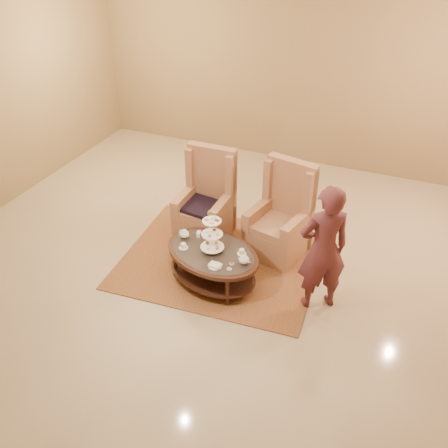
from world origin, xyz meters
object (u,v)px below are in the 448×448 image
at_px(armchair_right, 281,223).
at_px(tea_table, 212,257).
at_px(armchair_left, 207,207).
at_px(person, 323,249).

bearing_deg(armchair_right, tea_table, -107.89).
height_order(armchair_left, armchair_right, armchair_right).
relative_size(tea_table, person, 0.91).
distance_m(tea_table, person, 1.47).
bearing_deg(person, tea_table, -29.92).
relative_size(armchair_right, person, 0.80).
relative_size(tea_table, armchair_right, 1.13).
bearing_deg(person, armchair_left, -59.36).
height_order(tea_table, armchair_left, armchair_left).
xyz_separation_m(armchair_right, person, (0.78, -0.93, 0.39)).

